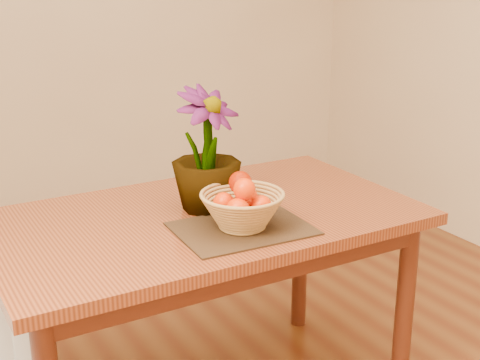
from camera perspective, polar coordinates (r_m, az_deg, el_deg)
table at (r=2.24m, az=-3.04°, el=-4.95°), size 1.40×0.80×0.75m
placemat at (r=2.07m, az=0.19°, el=-4.17°), size 0.42×0.32×0.01m
wicker_basket at (r=2.05m, az=0.19°, el=-2.73°), size 0.26×0.26×0.11m
orange_pile at (r=2.04m, az=0.17°, el=-1.37°), size 0.15×0.16×0.13m
potted_plant at (r=2.18m, az=-2.89°, el=2.57°), size 0.30×0.30×0.41m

